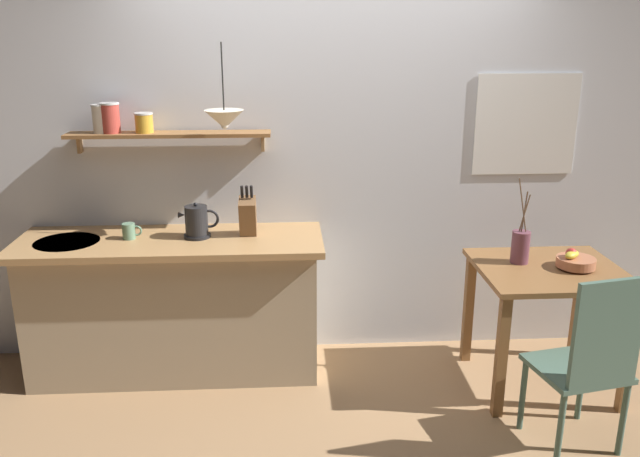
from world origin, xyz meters
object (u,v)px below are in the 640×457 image
at_px(dining_chair_near, 590,358).
at_px(knife_block, 248,215).
at_px(fruit_bowl, 575,261).
at_px(twig_vase, 520,246).
at_px(electric_kettle, 197,222).
at_px(pendant_lamp, 224,119).
at_px(coffee_mug_by_sink, 129,231).
at_px(dining_table, 547,289).

height_order(dining_chair_near, knife_block, knife_block).
xyz_separation_m(fruit_bowl, twig_vase, (-0.29, 0.12, 0.06)).
xyz_separation_m(fruit_bowl, knife_block, (-1.90, 0.35, 0.21)).
bearing_deg(electric_kettle, dining_chair_near, -25.67).
relative_size(fruit_bowl, pendant_lamp, 0.46).
bearing_deg(pendant_lamp, fruit_bowl, -7.94).
height_order(dining_chair_near, twig_vase, twig_vase).
bearing_deg(electric_kettle, twig_vase, -6.20).
xyz_separation_m(electric_kettle, knife_block, (0.30, 0.02, 0.03)).
bearing_deg(fruit_bowl, dining_chair_near, -105.68).
bearing_deg(electric_kettle, coffee_mug_by_sink, -179.26).
relative_size(dining_table, dining_chair_near, 0.84).
bearing_deg(pendant_lamp, knife_block, 31.70).
distance_m(electric_kettle, knife_block, 0.30).
bearing_deg(twig_vase, knife_block, 171.88).
bearing_deg(pendant_lamp, dining_table, -7.84).
relative_size(fruit_bowl, knife_block, 0.70).
height_order(fruit_bowl, electric_kettle, electric_kettle).
bearing_deg(twig_vase, electric_kettle, 173.80).
distance_m(dining_chair_near, coffee_mug_by_sink, 2.64).
xyz_separation_m(dining_table, dining_chair_near, (-0.05, -0.67, -0.09)).
xyz_separation_m(coffee_mug_by_sink, pendant_lamp, (0.60, -0.04, 0.67)).
bearing_deg(coffee_mug_by_sink, pendant_lamp, -3.88).
height_order(fruit_bowl, coffee_mug_by_sink, coffee_mug_by_sink).
relative_size(dining_chair_near, fruit_bowl, 4.46).
bearing_deg(fruit_bowl, twig_vase, 157.65).
xyz_separation_m(dining_table, coffee_mug_by_sink, (-2.47, 0.30, 0.31)).
bearing_deg(knife_block, electric_kettle, -175.83).
height_order(fruit_bowl, pendant_lamp, pendant_lamp).
relative_size(knife_block, pendant_lamp, 0.66).
bearing_deg(fruit_bowl, coffee_mug_by_sink, 172.99).
bearing_deg(fruit_bowl, pendant_lamp, 172.06).
bearing_deg(pendant_lamp, coffee_mug_by_sink, 176.12).
xyz_separation_m(dining_table, pendant_lamp, (-1.87, 0.26, 0.98)).
bearing_deg(dining_chair_near, electric_kettle, 154.33).
xyz_separation_m(knife_block, pendant_lamp, (-0.11, -0.07, 0.59)).
bearing_deg(dining_table, fruit_bowl, -9.28).
xyz_separation_m(dining_chair_near, knife_block, (-1.71, 0.99, 0.48)).
bearing_deg(dining_chair_near, fruit_bowl, 74.32).
xyz_separation_m(twig_vase, coffee_mug_by_sink, (-2.31, 0.20, 0.07)).
distance_m(dining_table, pendant_lamp, 2.13).
bearing_deg(knife_block, dining_table, -10.46).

